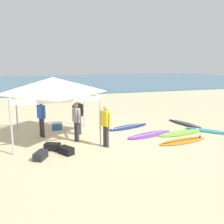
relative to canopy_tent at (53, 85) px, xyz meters
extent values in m
plane|color=beige|center=(2.25, -0.81, -2.39)|extent=(80.00, 80.00, 0.00)
cube|color=#386B84|center=(2.25, 32.26, -2.34)|extent=(80.00, 36.00, 0.10)
cylinder|color=#B7B7BC|center=(-1.68, -1.68, -1.36)|extent=(0.07, 0.07, 2.05)
cylinder|color=#B7B7BC|center=(1.68, -1.68, -1.36)|extent=(0.07, 0.07, 2.05)
cylinder|color=#B7B7BC|center=(-1.68, 1.68, -1.36)|extent=(0.07, 0.07, 2.05)
cylinder|color=#B7B7BC|center=(1.68, 1.68, -1.36)|extent=(0.07, 0.07, 2.05)
cube|color=white|center=(0.00, -1.68, -0.43)|extent=(3.36, 0.03, 0.18)
cube|color=white|center=(0.00, 1.68, -0.43)|extent=(3.36, 0.03, 0.18)
cube|color=white|center=(-1.68, 0.00, -0.43)|extent=(0.03, 3.36, 0.18)
cube|color=white|center=(1.68, 0.00, -0.43)|extent=(0.03, 3.36, 0.18)
pyramid|color=white|center=(0.00, 0.00, 0.01)|extent=(3.48, 3.48, 0.70)
ellipsoid|color=orange|center=(5.22, -2.25, -2.35)|extent=(2.50, 1.02, 0.07)
cube|color=black|center=(5.22, -2.25, -2.32)|extent=(2.05, 0.36, 0.01)
cone|color=black|center=(6.20, -2.10, -2.26)|extent=(0.09, 0.09, 0.12)
ellipsoid|color=purple|center=(4.27, -0.93, -2.35)|extent=(2.65, 1.35, 0.07)
cube|color=white|center=(4.27, -0.93, -2.32)|extent=(2.11, 0.62, 0.01)
cone|color=white|center=(5.28, -0.65, -2.26)|extent=(0.09, 0.09, 0.12)
ellipsoid|color=black|center=(7.03, 0.40, -2.35)|extent=(1.11, 2.40, 0.07)
cube|color=white|center=(7.03, 0.40, -2.32)|extent=(0.47, 1.94, 0.01)
cone|color=white|center=(6.83, 1.33, -2.26)|extent=(0.09, 0.09, 0.12)
ellipsoid|color=#19847F|center=(7.33, -1.22, -2.35)|extent=(1.92, 2.07, 0.07)
cube|color=white|center=(7.33, -1.22, -2.32)|extent=(1.28, 1.45, 0.01)
ellipsoid|color=navy|center=(3.82, 0.67, -2.35)|extent=(2.60, 1.41, 0.07)
cube|color=white|center=(3.82, 0.67, -2.32)|extent=(2.04, 0.69, 0.01)
cone|color=white|center=(2.84, 0.36, -2.26)|extent=(0.09, 0.09, 0.12)
ellipsoid|color=#7AD12D|center=(5.84, -1.14, -2.35)|extent=(2.65, 1.07, 0.07)
cube|color=white|center=(5.84, -1.14, -2.32)|extent=(2.17, 0.37, 0.01)
cone|color=white|center=(6.89, -0.98, -2.26)|extent=(0.09, 0.09, 0.12)
cylinder|color=#2D2D33|center=(0.88, -0.91, -1.95)|extent=(0.13, 0.13, 0.88)
cylinder|color=#2D2D33|center=(0.82, -0.74, -1.95)|extent=(0.13, 0.13, 0.88)
cube|color=gray|center=(0.85, -0.82, -1.21)|extent=(0.32, 0.41, 0.60)
sphere|color=#9E7051|center=(0.85, -0.82, -0.78)|extent=(0.21, 0.21, 0.21)
cylinder|color=gray|center=(0.92, -1.04, -1.23)|extent=(0.09, 0.09, 0.54)
cylinder|color=gray|center=(0.78, -0.60, -1.23)|extent=(0.09, 0.09, 0.54)
cylinder|color=#383842|center=(1.18, 0.22, -1.95)|extent=(0.13, 0.13, 0.88)
cylinder|color=#383842|center=(1.01, 0.16, -1.95)|extent=(0.13, 0.13, 0.88)
cube|color=black|center=(1.09, 0.19, -1.21)|extent=(0.41, 0.32, 0.60)
sphere|color=#9E7051|center=(1.09, 0.19, -0.78)|extent=(0.21, 0.21, 0.21)
cylinder|color=black|center=(1.31, 0.26, -1.23)|extent=(0.09, 0.09, 0.54)
cylinder|color=black|center=(0.87, 0.12, -1.23)|extent=(0.09, 0.09, 0.54)
cylinder|color=#2D2D33|center=(-0.60, 0.41, -1.95)|extent=(0.13, 0.13, 0.88)
cylinder|color=#2D2D33|center=(-0.51, 0.26, -1.95)|extent=(0.13, 0.13, 0.88)
cube|color=#2851B2|center=(-0.55, 0.33, -1.21)|extent=(0.37, 0.42, 0.60)
sphere|color=#9E7051|center=(-0.55, 0.33, -0.78)|extent=(0.21, 0.21, 0.21)
cylinder|color=#2851B2|center=(-0.67, 0.53, -1.23)|extent=(0.09, 0.09, 0.54)
cylinder|color=#2851B2|center=(-0.44, 0.13, -1.23)|extent=(0.09, 0.09, 0.54)
cylinder|color=#383842|center=(1.90, -1.95, -1.95)|extent=(0.13, 0.13, 0.88)
cylinder|color=#383842|center=(1.83, -1.78, -1.95)|extent=(0.13, 0.13, 0.88)
cube|color=yellow|center=(1.87, -1.87, -1.21)|extent=(0.34, 0.42, 0.60)
sphere|color=tan|center=(1.87, -1.87, -0.78)|extent=(0.21, 0.21, 0.21)
cylinder|color=yellow|center=(1.96, -2.08, -1.23)|extent=(0.09, 0.09, 0.54)
cylinder|color=yellow|center=(1.78, -1.65, -1.23)|extent=(0.09, 0.09, 0.54)
cube|color=black|center=(-0.25, -1.62, -2.25)|extent=(0.68, 0.54, 0.28)
cube|color=black|center=(0.21, -2.20, -2.25)|extent=(0.60, 0.68, 0.28)
cube|color=#232328|center=(-0.72, -2.43, -2.25)|extent=(0.56, 0.68, 0.28)
cube|color=#2D60B7|center=(0.20, 1.37, -2.22)|extent=(0.48, 0.34, 0.34)
cube|color=white|center=(0.20, 1.37, -2.02)|extent=(0.50, 0.36, 0.05)
camera|label=1|loc=(-0.83, -11.23, 1.04)|focal=40.20mm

